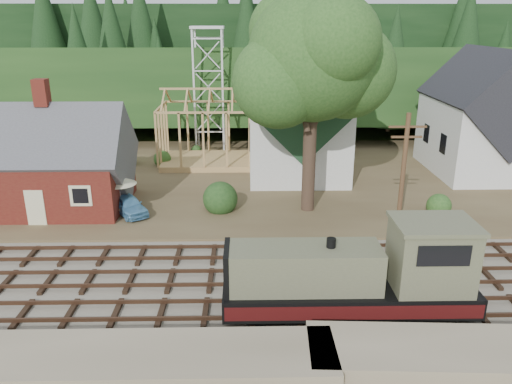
{
  "coord_description": "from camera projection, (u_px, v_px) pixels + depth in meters",
  "views": [
    {
      "loc": [
        -2.28,
        -22.94,
        13.06
      ],
      "look_at": [
        -1.72,
        6.0,
        3.0
      ],
      "focal_mm": 35.0,
      "sensor_mm": 36.0,
      "label": 1
    }
  ],
  "objects": [
    {
      "name": "ground",
      "position": [
        291.0,
        284.0,
        25.99
      ],
      "size": [
        140.0,
        140.0,
        0.0
      ],
      "primitive_type": "plane",
      "color": "#384C1E",
      "rests_on": "ground"
    },
    {
      "name": "railroad_bed",
      "position": [
        291.0,
        282.0,
        25.97
      ],
      "size": [
        64.0,
        11.0,
        0.16
      ],
      "primitive_type": "cube",
      "color": "#726B5B",
      "rests_on": "ground"
    },
    {
      "name": "village_flat",
      "position": [
        273.0,
        177.0,
        42.94
      ],
      "size": [
        64.0,
        26.0,
        0.3
      ],
      "primitive_type": "cube",
      "color": "brown",
      "rests_on": "ground"
    },
    {
      "name": "hillside",
      "position": [
        264.0,
        124.0,
        65.66
      ],
      "size": [
        70.0,
        28.96,
        12.74
      ],
      "primitive_type": "cube",
      "rotation": [
        -0.17,
        0.0,
        0.0
      ],
      "color": "#1E3F19",
      "rests_on": "ground"
    },
    {
      "name": "ridge",
      "position": [
        260.0,
        104.0,
        80.77
      ],
      "size": [
        80.0,
        20.0,
        12.0
      ],
      "primitive_type": "cube",
      "color": "black",
      "rests_on": "ground"
    },
    {
      "name": "depot",
      "position": [
        52.0,
        167.0,
        35.03
      ],
      "size": [
        10.8,
        7.41,
        9.0
      ],
      "color": "#551613",
      "rests_on": "village_flat"
    },
    {
      "name": "church",
      "position": [
        296.0,
        116.0,
        42.91
      ],
      "size": [
        8.4,
        15.17,
        13.0
      ],
      "color": "silver",
      "rests_on": "village_flat"
    },
    {
      "name": "farmhouse",
      "position": [
        483.0,
        120.0,
        42.67
      ],
      "size": [
        8.4,
        10.8,
        10.6
      ],
      "color": "silver",
      "rests_on": "village_flat"
    },
    {
      "name": "timber_frame",
      "position": [
        206.0,
        132.0,
        45.59
      ],
      "size": [
        8.2,
        6.2,
        6.99
      ],
      "color": "tan",
      "rests_on": "village_flat"
    },
    {
      "name": "lattice_tower",
      "position": [
        208.0,
        52.0,
        49.03
      ],
      "size": [
        3.2,
        3.2,
        12.12
      ],
      "color": "silver",
      "rests_on": "village_flat"
    },
    {
      "name": "big_tree",
      "position": [
        315.0,
        66.0,
        32.2
      ],
      "size": [
        10.9,
        8.4,
        14.7
      ],
      "color": "#38281E",
      "rests_on": "village_flat"
    },
    {
      "name": "telegraph_pole_near",
      "position": [
        403.0,
        176.0,
        29.64
      ],
      "size": [
        2.2,
        0.28,
        8.0
      ],
      "color": "#4C331E",
      "rests_on": "ground"
    },
    {
      "name": "locomotive",
      "position": [
        360.0,
        277.0,
        22.55
      ],
      "size": [
        11.3,
        2.82,
        4.54
      ],
      "color": "black",
      "rests_on": "railroad_bed"
    },
    {
      "name": "car_blue",
      "position": [
        128.0,
        205.0,
        34.3
      ],
      "size": [
        3.54,
        4.09,
        1.33
      ],
      "primitive_type": "imported",
      "rotation": [
        0.0,
        0.0,
        0.62
      ],
      "color": "#63A8D5",
      "rests_on": "village_flat"
    },
    {
      "name": "patio_set",
      "position": [
        119.0,
        182.0,
        33.95
      ],
      "size": [
        2.39,
        2.39,
        2.66
      ],
      "color": "silver",
      "rests_on": "village_flat"
    }
  ]
}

